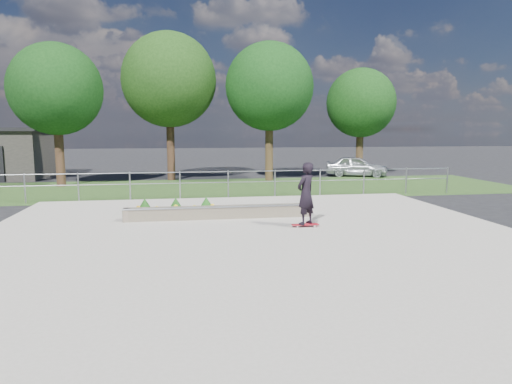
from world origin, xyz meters
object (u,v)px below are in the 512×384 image
parked_car (356,166)px  planter_bed (176,211)px  skateboarder (306,194)px  grind_ledge (219,212)px

parked_car → planter_bed: bearing=159.1°
planter_bed → skateboarder: 4.43m
grind_ledge → planter_bed: size_ratio=2.00×
grind_ledge → skateboarder: size_ratio=3.16×
grind_ledge → skateboarder: bearing=-35.4°
planter_bed → parked_car: bearing=47.4°
grind_ledge → parked_car: bearing=52.4°
skateboarder → parked_car: bearing=63.1°
planter_bed → parked_car: size_ratio=0.80×
planter_bed → skateboarder: bearing=-30.1°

